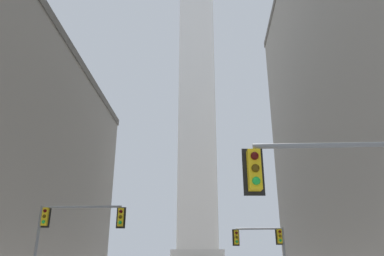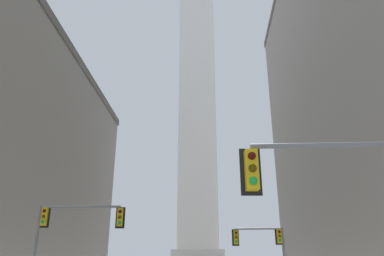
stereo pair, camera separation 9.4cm
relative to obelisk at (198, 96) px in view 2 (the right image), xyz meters
The scene contains 4 objects.
obelisk is the anchor object (origin of this frame).
traffic_light_near_right 67.51m from the obelisk, 83.38° to the right, with size 5.82×0.51×5.15m.
traffic_light_mid_left 55.48m from the obelisk, 98.36° to the right, with size 5.63×0.53×5.84m.
traffic_light_mid_right 49.29m from the obelisk, 79.64° to the right, with size 4.32×0.53×5.31m.
Camera 2 is at (2.42, -0.05, 1.77)m, focal length 35.00 mm.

